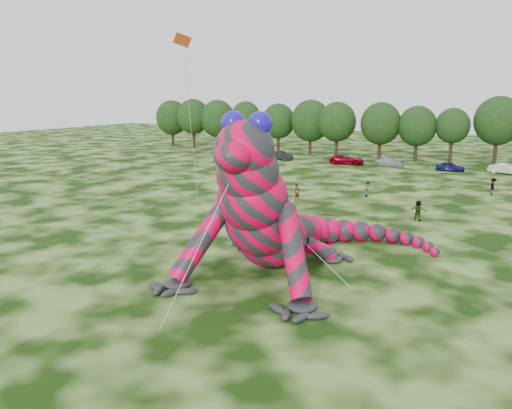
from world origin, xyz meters
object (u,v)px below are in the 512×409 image
at_px(tree_8, 417,134).
at_px(tree_5, 310,127).
at_px(tree_7, 380,131).
at_px(spectator_2, 493,187).
at_px(tree_2, 218,124).
at_px(tree_4, 278,128).
at_px(tree_1, 193,123).
at_px(car_3, 389,162).
at_px(tree_6, 337,130).
at_px(car_2, 347,160).
at_px(flying_kite, 184,54).
at_px(spectator_1, 368,189).
at_px(spectator_5, 418,211).
at_px(car_5, 505,169).
at_px(inflatable_gecko, 279,188).
at_px(tree_0, 172,123).
at_px(spectator_4, 259,168).
at_px(spectator_0, 297,193).
at_px(tree_3, 246,126).
at_px(car_1, 280,155).
at_px(tree_10, 497,131).
at_px(car_4, 450,167).
at_px(car_0, 227,154).
at_px(tree_9, 452,136).

bearing_deg(tree_8, tree_5, 175.61).
distance_m(tree_7, spectator_2, 30.82).
bearing_deg(tree_2, tree_4, -0.21).
xyz_separation_m(tree_1, car_3, (41.75, -8.82, -4.27)).
xyz_separation_m(tree_6, car_2, (4.52, -8.08, -3.99)).
xyz_separation_m(car_2, car_3, (6.43, 0.63, -0.12)).
height_order(flying_kite, tree_2, flying_kite).
bearing_deg(flying_kite, spectator_1, 54.97).
xyz_separation_m(tree_5, tree_6, (5.57, -1.75, -0.15)).
bearing_deg(car_3, spectator_5, -154.95).
xyz_separation_m(car_2, car_5, (22.22, 0.92, -0.05)).
height_order(inflatable_gecko, car_5, inflatable_gecko).
relative_size(tree_0, car_5, 2.22).
relative_size(flying_kite, tree_1, 1.65).
xyz_separation_m(tree_6, spectator_4, (-2.99, -23.73, -3.85)).
bearing_deg(spectator_1, tree_5, 25.04).
distance_m(tree_8, spectator_0, 37.93).
height_order(tree_3, spectator_0, tree_3).
bearing_deg(car_1, tree_4, 32.55).
bearing_deg(spectator_5, tree_1, -23.34).
relative_size(tree_4, spectator_5, 5.09).
bearing_deg(flying_kite, spectator_5, 24.65).
bearing_deg(tree_4, tree_10, -0.21).
bearing_deg(spectator_5, car_4, -73.05).
bearing_deg(tree_7, car_3, -65.37).
relative_size(flying_kite, tree_7, 1.71).
distance_m(car_0, spectator_1, 36.35).
distance_m(tree_1, tree_6, 30.83).
relative_size(tree_2, car_3, 2.21).
height_order(tree_3, spectator_5, tree_3).
relative_size(car_3, spectator_2, 2.33).
bearing_deg(spectator_0, tree_9, 15.45).
relative_size(tree_2, tree_9, 1.11).
relative_size(car_4, car_5, 0.92).
xyz_separation_m(spectator_1, spectator_0, (-5.77, -5.86, 0.09)).
distance_m(tree_2, tree_10, 50.42).
bearing_deg(car_4, tree_3, 74.94).
distance_m(inflatable_gecko, tree_8, 55.56).
relative_size(tree_0, spectator_5, 5.35).
xyz_separation_m(tree_8, spectator_0, (-5.00, -37.42, -3.58)).
distance_m(car_3, spectator_0, 29.78).
xyz_separation_m(tree_9, car_3, (-7.67, -8.12, -3.71)).
xyz_separation_m(tree_0, spectator_0, (45.34, -39.67, -3.87)).
bearing_deg(flying_kite, car_2, 87.01).
distance_m(tree_5, tree_7, 13.15).
height_order(tree_5, car_3, tree_5).
height_order(tree_9, spectator_5, tree_9).
distance_m(tree_5, spectator_1, 38.65).
distance_m(car_4, spectator_0, 31.10).
height_order(tree_3, tree_4, tree_3).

